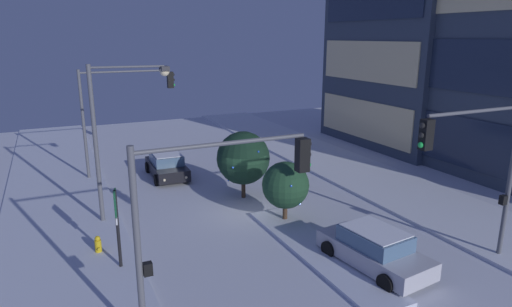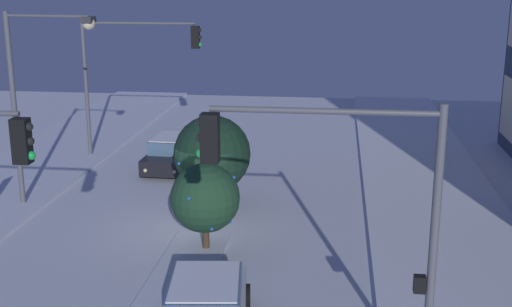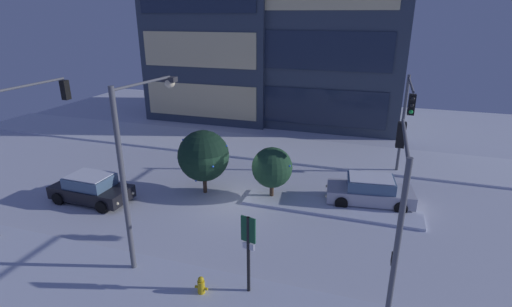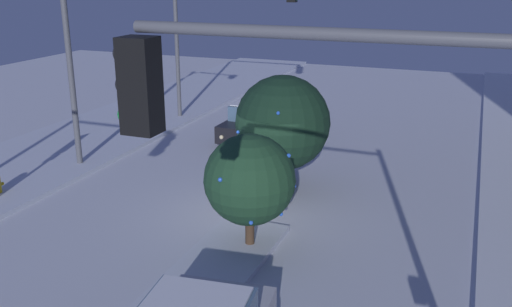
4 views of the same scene
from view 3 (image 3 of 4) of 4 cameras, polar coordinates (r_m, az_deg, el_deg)
name	(u,v)px [view 3 (image 3 of 4)]	position (r m, az deg, el deg)	size (l,w,h in m)	color
ground	(234,200)	(21.00, -3.31, -6.86)	(52.00, 52.00, 0.00)	silver
curb_strip_far	(276,148)	(28.55, 2.91, 0.75)	(52.00, 5.20, 0.14)	silver
median_strip	(330,208)	(20.38, 10.93, -7.88)	(9.00, 1.80, 0.14)	silver
car_near	(91,189)	(22.36, -23.18, -4.80)	(4.37, 2.17, 1.49)	black
car_far	(370,191)	(21.19, 16.47, -5.32)	(4.66, 2.52, 1.49)	#B7B7C1
traffic_light_corner_near_right	(400,186)	(13.83, 20.49, -4.50)	(0.32, 5.29, 5.80)	#565960
traffic_light_corner_near_left	(19,126)	(20.67, -31.64, 3.42)	(0.32, 5.64, 6.55)	#565960
traffic_light_corner_far_right	(406,114)	(23.06, 21.34, 5.48)	(0.32, 4.88, 6.13)	#565960
street_lamp_arched	(139,147)	(15.01, -16.92, 0.90)	(0.73, 3.48, 7.24)	#565960
fire_hydrant	(201,287)	(14.54, -8.10, -18.93)	(0.48, 0.26, 0.80)	gold
parking_info_sign	(248,246)	(13.55, -1.14, -13.51)	(0.55, 0.17, 3.11)	black
decorated_tree_median	(203,156)	(21.15, -7.77, -0.34)	(2.81, 2.81, 3.60)	#473323
decorated_tree_left_of_median	(272,168)	(20.47, 2.39, -2.09)	(2.17, 2.17, 2.88)	#473323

